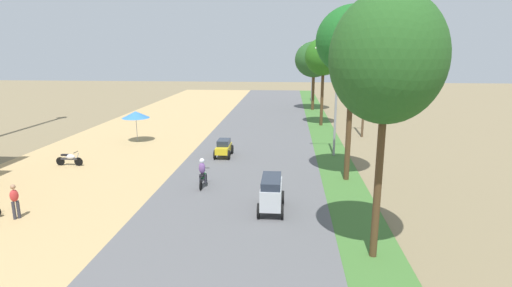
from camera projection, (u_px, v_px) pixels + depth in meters
The scene contains 13 objects.
parked_motorbike_third at pixel (70, 158), 26.20m from camera, with size 1.80×0.54×0.94m.
vendor_umbrella at pixel (136, 115), 32.62m from camera, with size 2.20×2.20×2.52m.
pedestrian_on_shoulder at pixel (15, 200), 17.89m from camera, with size 0.42×0.43×1.62m.
median_tree_nearest at pixel (387, 59), 13.21m from camera, with size 3.83×3.83×9.37m.
median_tree_second at pixel (353, 41), 21.76m from camera, with size 4.07×4.07×9.81m.
median_tree_third at pixel (324, 57), 38.68m from camera, with size 3.57×3.57×8.55m.
median_tree_fourth at pixel (314, 60), 49.14m from camera, with size 4.68×4.68×8.37m.
streetlamp_near at pixel (336, 93), 27.83m from camera, with size 3.16×0.20×7.73m.
streetlamp_mid at pixel (312, 69), 57.20m from camera, with size 3.16×0.20×8.15m.
utility_pole_near at pixel (365, 82), 34.05m from camera, with size 1.80×0.20×9.22m.
car_van_silver at pixel (271, 192), 18.70m from camera, with size 1.19×2.41×1.67m.
car_sedan_yellow at pixel (224, 147), 28.40m from camera, with size 1.10×2.26×1.19m.
motorbike_ahead_second at pixel (203, 173), 22.04m from camera, with size 0.54×1.80×1.66m.
Camera 1 is at (2.49, -4.27, 7.52)m, focal length 28.18 mm.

